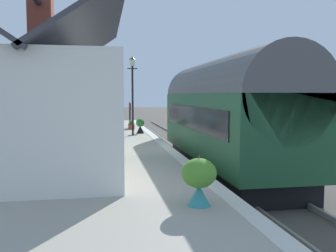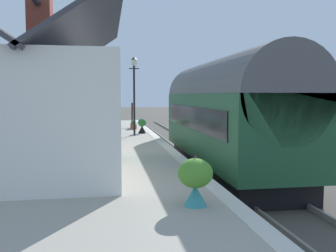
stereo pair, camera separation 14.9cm
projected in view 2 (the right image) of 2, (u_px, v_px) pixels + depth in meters
ground_plane at (197, 170)px, 14.46m from camera, size 160.00×160.00×0.00m
platform at (86, 161)px, 13.73m from camera, size 32.00×6.63×0.93m
platform_edge_coping at (168, 147)px, 14.19m from camera, size 32.00×0.36×0.02m
rail_near at (236, 167)px, 14.72m from camera, size 52.00×0.08×0.14m
rail_far at (201, 168)px, 14.49m from camera, size 52.00×0.08×0.14m
train at (226, 115)px, 13.61m from camera, size 10.08×2.73×4.32m
station_building at (50, 110)px, 10.28m from camera, size 7.49×4.01×5.37m
bench_near_building at (99, 130)px, 16.44m from camera, size 1.41×0.45×0.88m
bench_by_lamp at (104, 123)px, 20.44m from camera, size 1.42×0.50×0.88m
bench_platform_end at (103, 119)px, 24.50m from camera, size 1.41×0.46×0.88m
planter_corner_building at (105, 126)px, 19.19m from camera, size 0.49×0.49×0.78m
planter_edge_near at (195, 179)px, 6.60m from camera, size 0.64×0.64×0.95m
planter_under_sign at (36, 130)px, 17.88m from camera, size 0.88×0.32×0.64m
planter_by_door at (142, 126)px, 19.44m from camera, size 0.45×0.45×0.78m
planter_bench_left at (74, 127)px, 19.31m from camera, size 0.50×0.50×0.73m
planter_bench_right at (133, 124)px, 22.13m from camera, size 0.97×0.32×0.56m
lamp_post_platform at (134, 81)px, 18.24m from camera, size 0.32×0.50×3.94m
station_sign_board at (132, 109)px, 23.12m from camera, size 0.96×0.06×1.57m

